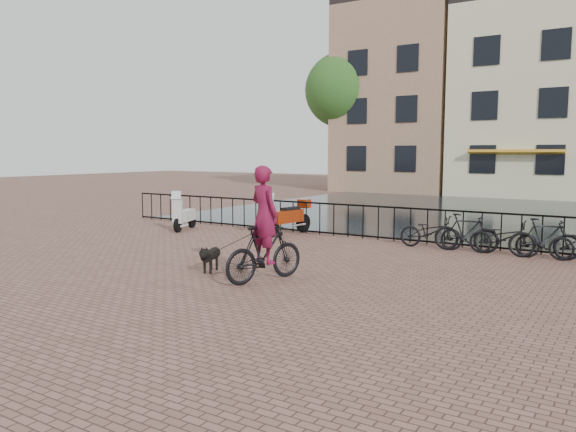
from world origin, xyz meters
The scene contains 14 objects.
ground centered at (0.00, 0.00, 0.00)m, with size 100.00×100.00×0.00m, color brown.
canal_water centered at (0.00, 17.30, 0.00)m, with size 20.00×20.00×0.00m, color black.
railing centered at (0.00, 8.00, 0.50)m, with size 20.00×0.05×1.02m.
canal_house_left centered at (-7.50, 30.00, 6.40)m, with size 7.50×9.00×12.80m.
canal_house_mid centered at (0.50, 30.00, 5.90)m, with size 8.00×9.50×11.80m.
tree_far_left centered at (-11.00, 27.00, 6.73)m, with size 5.04×5.04×9.27m.
cyclist centered at (0.23, 1.76, 1.04)m, with size 1.13×2.08×2.74m.
dog centered at (-1.28, 1.85, 0.30)m, with size 0.58×0.94×0.60m.
motorcycle centered at (-2.86, 7.45, 0.70)m, with size 0.79×2.02×1.41m.
scooter centered at (-6.35, 6.49, 0.69)m, with size 0.90×1.55×1.39m.
parked_bike_0 centered at (1.80, 7.40, 0.45)m, with size 0.60×1.72×0.90m, color black.
parked_bike_1 centered at (2.75, 7.40, 0.50)m, with size 0.47×1.66×1.00m, color black.
parked_bike_2 centered at (3.70, 7.40, 0.45)m, with size 0.60×1.72×0.90m, color black.
parked_bike_3 centered at (4.65, 7.40, 0.50)m, with size 0.47×1.66×1.00m, color black.
Camera 1 is at (6.66, -7.41, 2.62)m, focal length 35.00 mm.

